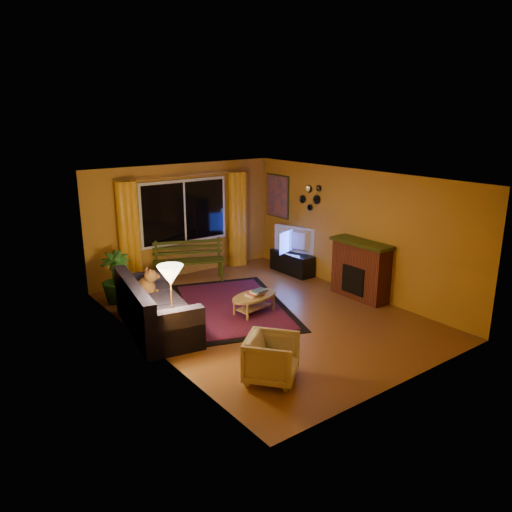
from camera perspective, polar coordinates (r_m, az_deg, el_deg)
floor at (r=9.18m, az=1.12°, el=-6.79°), size 4.50×6.00×0.02m
ceiling at (r=8.52m, az=1.22°, el=9.02°), size 4.50×6.00×0.02m
wall_back at (r=11.24m, az=-8.28°, el=4.06°), size 4.50×0.02×2.50m
wall_left at (r=7.66m, az=-12.36°, el=-1.86°), size 0.02×6.00×2.50m
wall_right at (r=10.27m, az=11.22°, el=2.78°), size 0.02×6.00×2.50m
window at (r=11.14m, az=-8.16°, el=5.01°), size 2.00×0.02×1.30m
curtain_rod at (r=10.98m, az=-8.21°, el=9.08°), size 3.20×0.03×0.03m
curtain_left at (r=10.59m, az=-14.34°, el=2.27°), size 0.36×0.36×2.24m
curtain_right at (r=11.84m, az=-2.19°, el=4.19°), size 0.36×0.36×2.24m
bench at (r=10.96m, az=-7.61°, el=-1.75°), size 1.57×1.01×0.46m
potted_plant at (r=10.01m, az=-15.72°, el=-2.34°), size 0.73×0.73×0.99m
sofa at (r=8.60m, az=-11.31°, el=-5.49°), size 1.32×2.32×0.89m
dog at (r=8.95m, az=-12.47°, el=-2.96°), size 0.49×0.56×0.52m
armchair at (r=6.96m, az=1.80°, el=-11.37°), size 0.93×0.93×0.70m
floor_lamp at (r=7.74m, az=-9.57°, el=-6.00°), size 0.25×0.25×1.36m
rug at (r=9.55m, az=-2.69°, el=-5.74°), size 2.83×3.52×0.02m
coffee_table at (r=9.18m, az=-0.21°, el=-5.53°), size 1.09×1.09×0.35m
tv_console at (r=11.47m, az=4.13°, el=-0.79°), size 0.39×1.15×0.48m
television at (r=11.32m, az=4.18°, el=1.82°), size 0.49×1.02×0.60m
fireplace at (r=10.04m, az=11.86°, el=-1.70°), size 0.40×1.20×1.10m
mirror_cluster at (r=11.02m, az=6.19°, el=6.82°), size 0.06×0.60×0.56m
painting at (r=11.91m, az=2.44°, el=6.86°), size 0.04×0.76×0.96m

